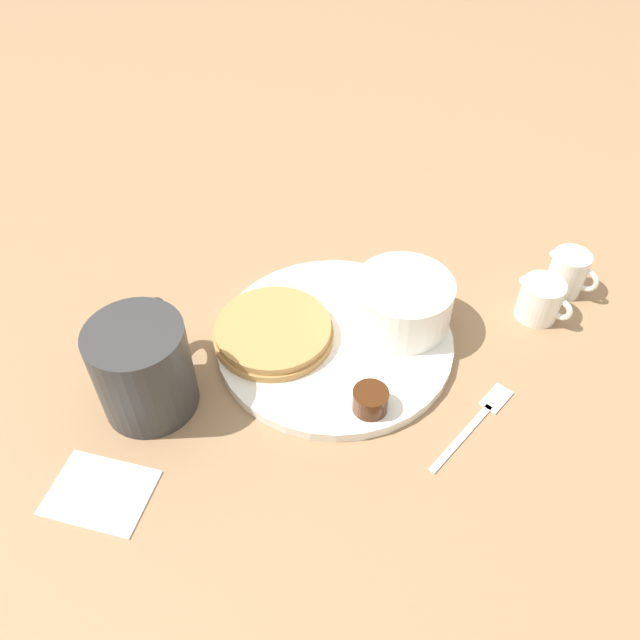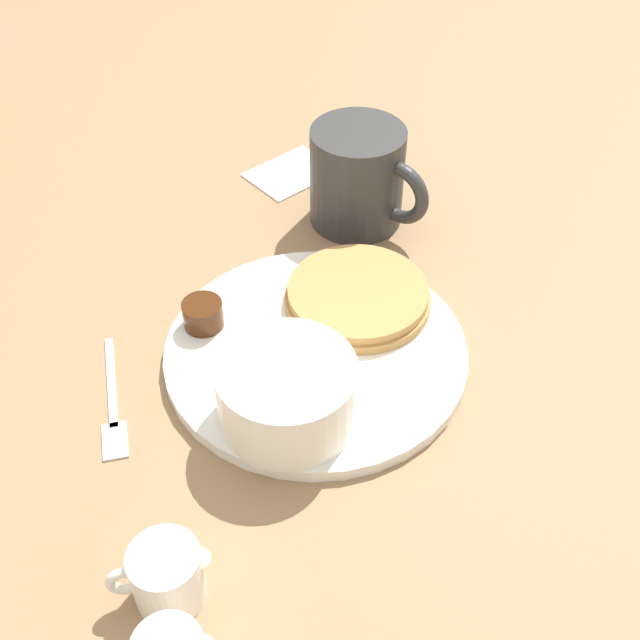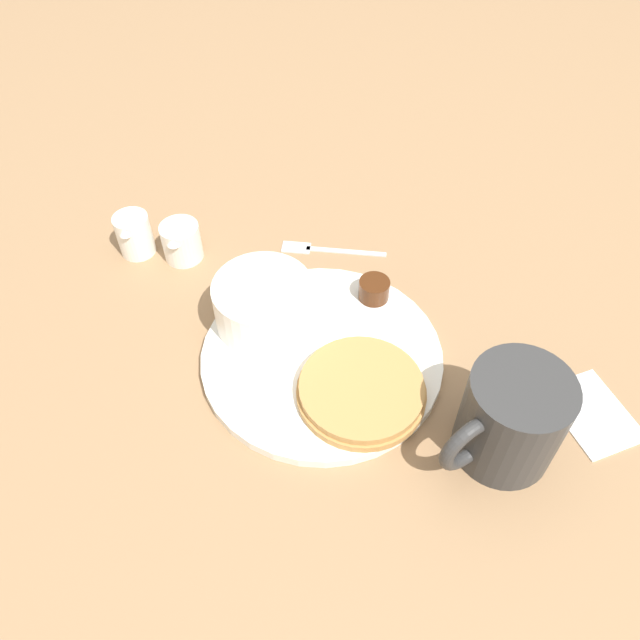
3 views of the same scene
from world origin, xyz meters
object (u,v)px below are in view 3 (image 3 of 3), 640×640
at_px(plate, 322,356).
at_px(fork, 321,249).
at_px(creamer_pitcher_far, 135,234).
at_px(bowl, 264,303).
at_px(creamer_pitcher_near, 182,241).
at_px(coffee_mug, 509,419).

bearing_deg(plate, fork, -23.55).
bearing_deg(fork, creamer_pitcher_far, 66.32).
bearing_deg(creamer_pitcher_far, fork, -113.68).
bearing_deg(bowl, plate, -149.75).
bearing_deg(creamer_pitcher_near, plate, -157.49).
distance_m(creamer_pitcher_far, fork, 0.24).
bearing_deg(coffee_mug, fork, 7.47).
distance_m(bowl, fork, 0.15).
relative_size(bowl, fork, 0.90).
xyz_separation_m(plate, bowl, (0.07, 0.04, 0.04)).
bearing_deg(coffee_mug, plate, 33.96).
distance_m(bowl, creamer_pitcher_far, 0.22).
height_order(coffee_mug, creamer_pitcher_far, coffee_mug).
xyz_separation_m(coffee_mug, creamer_pitcher_near, (0.39, 0.21, -0.03)).
height_order(bowl, creamer_pitcher_near, bowl).
bearing_deg(creamer_pitcher_near, coffee_mug, -152.24).
xyz_separation_m(bowl, fork, (0.09, -0.11, -0.04)).
bearing_deg(fork, creamer_pitcher_near, 69.59).
xyz_separation_m(plate, creamer_pitcher_far, (0.26, 0.14, 0.02)).
height_order(bowl, coffee_mug, coffee_mug).
bearing_deg(creamer_pitcher_near, fork, -110.41).
distance_m(plate, bowl, 0.09).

